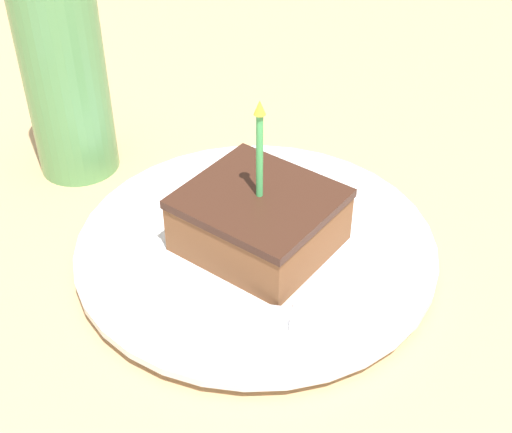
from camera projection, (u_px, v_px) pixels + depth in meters
The scene contains 5 objects.
ground_plane at pixel (223, 282), 0.57m from camera, with size 2.40×2.40×0.04m.
plate at pixel (256, 247), 0.55m from camera, with size 0.28×0.28×0.02m.
cake_slice at pixel (259, 219), 0.53m from camera, with size 0.11×0.10×0.12m.
fork at pixel (247, 310), 0.49m from camera, with size 0.17×0.09×0.00m.
bottle at pixel (65, 73), 0.60m from camera, with size 0.07×0.07×0.23m.
Camera 1 is at (0.27, -0.32, 0.37)m, focal length 50.00 mm.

